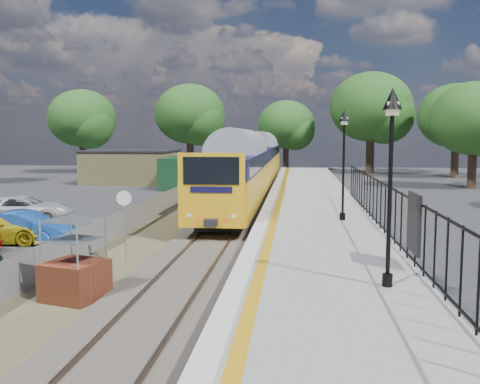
# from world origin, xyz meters

# --- Properties ---
(ground) EXTENTS (120.00, 120.00, 0.00)m
(ground) POSITION_xyz_m (0.00, 0.00, 0.00)
(ground) COLOR #2D2D30
(ground) RESTS_ON ground
(track_bed) EXTENTS (5.90, 80.00, 0.29)m
(track_bed) POSITION_xyz_m (-0.47, 9.67, 0.09)
(track_bed) COLOR #473F38
(track_bed) RESTS_ON ground
(platform) EXTENTS (5.00, 70.00, 0.90)m
(platform) POSITION_xyz_m (4.20, 8.00, 0.45)
(platform) COLOR gray
(platform) RESTS_ON ground
(platform_edge) EXTENTS (0.90, 70.00, 0.01)m
(platform_edge) POSITION_xyz_m (2.14, 8.00, 0.90)
(platform_edge) COLOR silver
(platform_edge) RESTS_ON platform
(victorian_lamp_south) EXTENTS (0.44, 0.44, 4.60)m
(victorian_lamp_south) POSITION_xyz_m (5.50, -4.00, 4.30)
(victorian_lamp_south) COLOR black
(victorian_lamp_south) RESTS_ON platform
(victorian_lamp_north) EXTENTS (0.44, 0.44, 4.60)m
(victorian_lamp_north) POSITION_xyz_m (5.30, 6.00, 4.30)
(victorian_lamp_north) COLOR black
(victorian_lamp_north) RESTS_ON platform
(palisade_fence) EXTENTS (0.12, 26.00, 2.00)m
(palisade_fence) POSITION_xyz_m (6.55, 2.24, 1.84)
(palisade_fence) COLOR black
(palisade_fence) RESTS_ON platform
(wire_fence) EXTENTS (0.06, 52.00, 1.20)m
(wire_fence) POSITION_xyz_m (-4.20, 12.00, 0.60)
(wire_fence) COLOR #999EA3
(wire_fence) RESTS_ON ground
(outbuilding) EXTENTS (10.80, 10.10, 3.12)m
(outbuilding) POSITION_xyz_m (-10.91, 31.21, 1.52)
(outbuilding) COLOR tan
(outbuilding) RESTS_ON ground
(tree_line) EXTENTS (56.80, 43.80, 11.88)m
(tree_line) POSITION_xyz_m (1.40, 42.00, 6.61)
(tree_line) COLOR #332319
(tree_line) RESTS_ON ground
(train) EXTENTS (2.82, 40.83, 3.51)m
(train) POSITION_xyz_m (0.00, 24.81, 2.34)
(train) COLOR gold
(train) RESTS_ON ground
(brick_plinth) EXTENTS (1.74, 1.74, 2.26)m
(brick_plinth) POSITION_xyz_m (-2.50, -3.10, 1.08)
(brick_plinth) COLOR brown
(brick_plinth) RESTS_ON ground
(speed_sign) EXTENTS (0.51, 0.14, 2.55)m
(speed_sign) POSITION_xyz_m (-2.50, 1.10, 1.71)
(speed_sign) COLOR #999EA3
(speed_sign) RESTS_ON ground
(car_blue) EXTENTS (4.05, 1.51, 1.32)m
(car_blue) POSITION_xyz_m (-7.85, 4.24, 0.66)
(car_blue) COLOR #1B4CA5
(car_blue) RESTS_ON ground
(car_white) EXTENTS (5.26, 3.31, 1.36)m
(car_white) POSITION_xyz_m (-10.51, 9.25, 0.68)
(car_white) COLOR silver
(car_white) RESTS_ON ground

